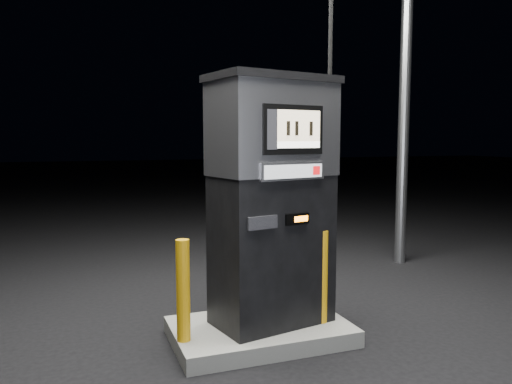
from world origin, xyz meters
name	(u,v)px	position (x,y,z in m)	size (l,w,h in m)	color
ground	(260,339)	(0.00, 0.00, 0.00)	(80.00, 80.00, 0.00)	black
pump_island	(260,332)	(0.00, 0.00, 0.07)	(1.60, 1.00, 0.15)	slate
fuel_dispenser	(272,198)	(0.13, 0.02, 1.31)	(1.30, 0.88, 4.67)	black
bollard_left	(183,290)	(-0.74, -0.13, 0.58)	(0.12, 0.12, 0.87)	orange
bollard_right	(322,276)	(0.55, -0.15, 0.58)	(0.12, 0.12, 0.87)	orange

